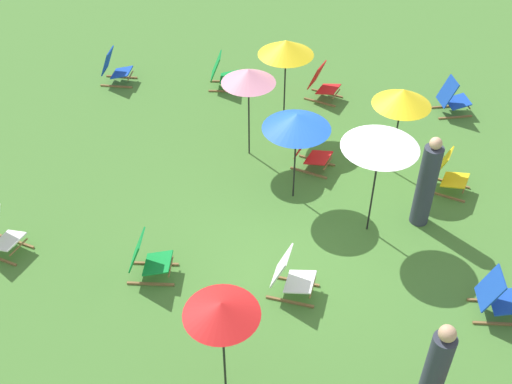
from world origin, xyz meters
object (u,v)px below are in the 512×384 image
object	(u,v)px
deckchair_5	(322,84)
deckchair_2	(497,297)
deckchair_8	(290,275)
person_1	(433,378)
umbrella_3	(381,141)
deckchair_1	(311,152)
deckchair_7	(223,73)
umbrella_5	(249,76)
person_0	(427,184)
umbrella_2	(221,309)
umbrella_4	(403,97)
deckchair_10	(452,98)
deckchair_9	(147,258)
umbrella_0	(297,121)
umbrella_1	(286,48)
deckchair_6	(115,68)
deckchair_4	(448,174)

from	to	relation	value
deckchair_5	deckchair_2	bearing A→B (deg)	-134.15
deckchair_8	person_1	xyz separation A→B (m)	(-1.84, -1.96, 0.53)
umbrella_3	person_1	size ratio (longest dim) A/B	1.07
deckchair_1	deckchair_7	world-z (taller)	same
umbrella_3	umbrella_5	distance (m)	3.04
deckchair_2	person_0	size ratio (longest dim) A/B	0.47
umbrella_2	umbrella_4	size ratio (longest dim) A/B	1.00
deckchair_2	umbrella_5	size ratio (longest dim) A/B	0.44
deckchair_10	person_0	distance (m)	3.78
deckchair_7	deckchair_8	world-z (taller)	same
deckchair_1	umbrella_4	xyz separation A→B (m)	(0.17, -1.54, 1.27)
deckchair_9	person_1	world-z (taller)	person_1
deckchair_8	person_1	size ratio (longest dim) A/B	0.44
deckchair_2	umbrella_4	world-z (taller)	umbrella_4
deckchair_1	umbrella_0	world-z (taller)	umbrella_0
deckchair_8	deckchair_9	xyz separation A→B (m)	(-0.02, 2.27, 0.00)
umbrella_3	umbrella_4	xyz separation A→B (m)	(1.77, -0.39, -0.24)
deckchair_10	person_1	distance (m)	7.58
deckchair_1	umbrella_1	world-z (taller)	umbrella_1
deckchair_10	deckchair_2	bearing A→B (deg)	165.03
deckchair_10	deckchair_6	bearing A→B (deg)	72.07
deckchair_2	deckchair_4	bearing A→B (deg)	4.43
deckchair_9	person_1	xyz separation A→B (m)	(-1.82, -4.23, 0.53)
umbrella_5	deckchair_4	bearing A→B (deg)	-97.50
deckchair_2	umbrella_4	distance (m)	3.87
deckchair_2	umbrella_5	distance (m)	5.68
deckchair_10	umbrella_5	world-z (taller)	umbrella_5
deckchair_5	umbrella_4	bearing A→B (deg)	-129.73
umbrella_4	umbrella_5	bearing A→B (deg)	88.58
deckchair_8	deckchair_6	bearing A→B (deg)	46.00
deckchair_1	deckchair_7	distance (m)	3.55
deckchair_2	umbrella_4	size ratio (longest dim) A/B	0.46
deckchair_4	person_0	xyz separation A→B (m)	(-0.97, 0.51, 0.47)
umbrella_0	deckchair_5	bearing A→B (deg)	-3.53
person_0	deckchair_9	bearing A→B (deg)	-71.12
deckchair_8	umbrella_5	world-z (taller)	umbrella_5
deckchair_7	umbrella_1	bearing A→B (deg)	-138.67
deckchair_8	deckchair_4	bearing A→B (deg)	-34.87
umbrella_3	deckchair_5	bearing A→B (deg)	15.55
deckchair_7	deckchair_8	size ratio (longest dim) A/B	1.00
umbrella_2	umbrella_5	bearing A→B (deg)	6.63
deckchair_2	deckchair_7	xyz separation A→B (m)	(5.84, 5.39, 0.00)
deckchair_6	umbrella_0	size ratio (longest dim) A/B	0.46
deckchair_9	deckchair_8	bearing A→B (deg)	-96.06
deckchair_4	deckchair_5	world-z (taller)	same
deckchair_1	umbrella_3	size ratio (longest dim) A/B	0.43
umbrella_3	deckchair_6	bearing A→B (deg)	55.70
deckchair_2	deckchair_1	bearing A→B (deg)	38.42
deckchair_4	person_1	bearing A→B (deg)	-170.35
deckchair_10	umbrella_1	bearing A→B (deg)	90.27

